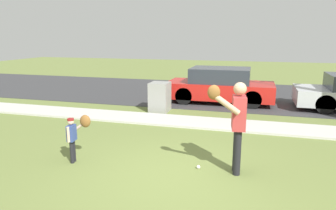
{
  "coord_description": "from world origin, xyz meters",
  "views": [
    {
      "loc": [
        1.27,
        -5.13,
        2.54
      ],
      "look_at": [
        -0.6,
        1.46,
        1.0
      ],
      "focal_mm": 33.07,
      "sensor_mm": 36.0,
      "label": 1
    }
  ],
  "objects_px": {
    "person_child": "(76,132)",
    "baseball": "(198,167)",
    "utility_cabinet": "(160,97)",
    "parked_hatchback_red": "(220,86)",
    "person_adult": "(236,119)"
  },
  "relations": [
    {
      "from": "baseball",
      "to": "utility_cabinet",
      "type": "height_order",
      "value": "utility_cabinet"
    },
    {
      "from": "person_adult",
      "to": "baseball",
      "type": "height_order",
      "value": "person_adult"
    },
    {
      "from": "person_child",
      "to": "baseball",
      "type": "distance_m",
      "value": 2.55
    },
    {
      "from": "utility_cabinet",
      "to": "parked_hatchback_red",
      "type": "relative_size",
      "value": 0.25
    },
    {
      "from": "baseball",
      "to": "parked_hatchback_red",
      "type": "xyz_separation_m",
      "value": [
        -0.32,
        6.29,
        0.62
      ]
    },
    {
      "from": "person_adult",
      "to": "parked_hatchback_red",
      "type": "xyz_separation_m",
      "value": [
        -1.0,
        6.29,
        -0.4
      ]
    },
    {
      "from": "person_child",
      "to": "person_adult",
      "type": "bearing_deg",
      "value": -1.06
    },
    {
      "from": "person_adult",
      "to": "utility_cabinet",
      "type": "relative_size",
      "value": 1.74
    },
    {
      "from": "person_child",
      "to": "utility_cabinet",
      "type": "bearing_deg",
      "value": 78.92
    },
    {
      "from": "baseball",
      "to": "utility_cabinet",
      "type": "relative_size",
      "value": 0.07
    },
    {
      "from": "person_adult",
      "to": "baseball",
      "type": "relative_size",
      "value": 23.37
    },
    {
      "from": "baseball",
      "to": "utility_cabinet",
      "type": "distance_m",
      "value": 4.84
    },
    {
      "from": "person_child",
      "to": "parked_hatchback_red",
      "type": "xyz_separation_m",
      "value": [
        2.13,
        6.62,
        0.01
      ]
    },
    {
      "from": "baseball",
      "to": "parked_hatchback_red",
      "type": "distance_m",
      "value": 6.33
    },
    {
      "from": "utility_cabinet",
      "to": "parked_hatchback_red",
      "type": "bearing_deg",
      "value": 47.36
    }
  ]
}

